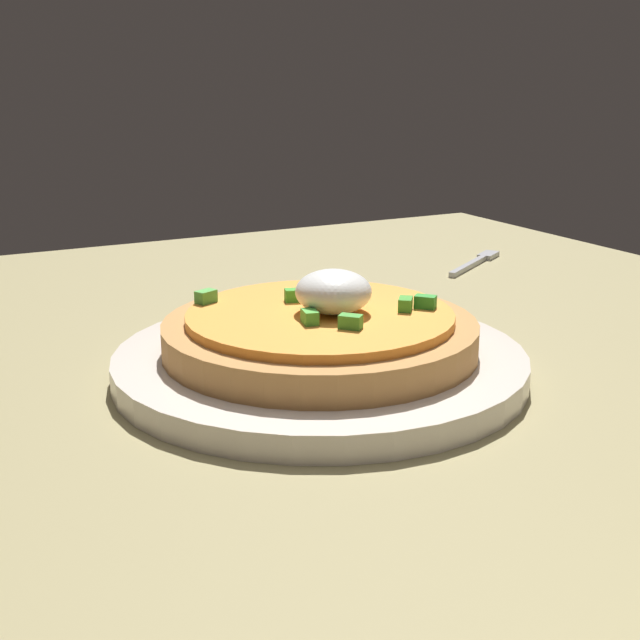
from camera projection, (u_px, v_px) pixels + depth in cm
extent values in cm
cube|color=#918659|center=(417.00, 405.00, 51.20)|extent=(102.11, 82.46, 2.10)
cylinder|color=silver|center=(320.00, 363.00, 52.89)|extent=(25.41, 25.41, 1.59)
cylinder|color=#BF874A|center=(320.00, 336.00, 52.39)|extent=(19.32, 19.32, 1.95)
cylinder|color=#F69638|center=(320.00, 316.00, 52.03)|extent=(16.38, 16.38, 0.58)
ellipsoid|color=white|center=(333.00, 292.00, 51.36)|extent=(4.63, 4.63, 2.65)
cube|color=green|center=(310.00, 317.00, 49.44)|extent=(1.41, 1.04, 0.80)
cube|color=green|center=(351.00, 322.00, 48.50)|extent=(1.48, 1.46, 0.80)
cube|color=green|center=(295.00, 295.00, 54.16)|extent=(1.13, 1.45, 0.80)
cube|color=#54AE48|center=(206.00, 297.00, 53.82)|extent=(1.23, 1.49, 0.80)
cube|color=green|center=(425.00, 302.00, 52.62)|extent=(1.49, 1.45, 0.80)
cube|color=green|center=(405.00, 304.00, 52.10)|extent=(1.50, 1.42, 0.80)
cube|color=#B7B7BC|center=(468.00, 266.00, 81.14)|extent=(5.08, 7.53, 0.50)
cube|color=#B7B7BC|center=(488.00, 255.00, 85.84)|extent=(2.68, 3.11, 0.50)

